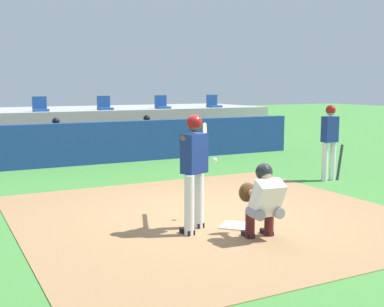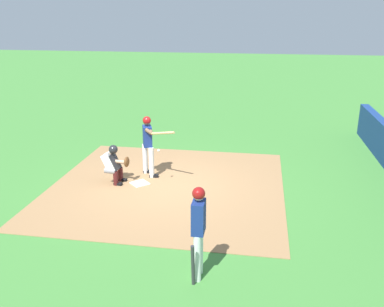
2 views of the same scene
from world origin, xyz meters
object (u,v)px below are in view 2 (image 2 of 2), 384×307
Objects in this scene: home_plate at (140,183)px; catcher_crouched at (114,163)px; batter_at_plate at (148,142)px; on_deck_batter at (198,227)px.

catcher_crouched is at bearing -88.99° from home_plate.
batter_at_plate is 1.15m from catcher_crouched.
home_plate is at bearing -8.06° from batter_at_plate.
on_deck_batter is (4.04, 3.00, 0.41)m from catcher_crouched.
on_deck_batter is at bearing 29.46° from home_plate.
home_plate is 0.24× the size of batter_at_plate.
home_plate is 0.25× the size of on_deck_batter.
batter_at_plate is (-0.68, 0.10, 1.01)m from home_plate.
batter_at_plate reaches higher than home_plate.
batter_at_plate reaches higher than catcher_crouched.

